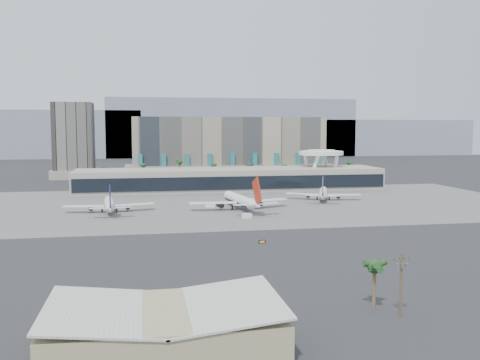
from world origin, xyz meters
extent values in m
plane|color=#232326|center=(0.00, 0.00, 0.00)|extent=(900.00, 900.00, 0.00)
cube|color=#5B5B59|center=(0.00, 55.00, 0.03)|extent=(260.00, 130.00, 0.06)
cube|color=gray|center=(-180.00, 470.00, 27.50)|extent=(260.00, 60.00, 55.00)
cube|color=gray|center=(60.00, 470.00, 35.00)|extent=(300.00, 60.00, 70.00)
cube|color=gray|center=(260.00, 470.00, 22.50)|extent=(220.00, 60.00, 45.00)
cube|color=tan|center=(10.00, 175.00, 21.00)|extent=(130.00, 22.00, 42.00)
cube|color=gray|center=(10.00, 173.00, 5.00)|extent=(140.00, 30.00, 10.00)
cube|color=#24737B|center=(-50.00, 163.00, 9.00)|extent=(3.00, 2.00, 18.00)
cube|color=#24737B|center=(-35.00, 163.00, 9.00)|extent=(3.00, 2.00, 18.00)
cube|color=#24737B|center=(-20.00, 163.00, 9.00)|extent=(3.00, 2.00, 18.00)
cube|color=#24737B|center=(-5.00, 163.00, 9.00)|extent=(3.00, 2.00, 18.00)
cube|color=#24737B|center=(10.00, 163.00, 9.00)|extent=(3.00, 2.00, 18.00)
cube|color=#24737B|center=(25.00, 163.00, 9.00)|extent=(3.00, 2.00, 18.00)
cube|color=#24737B|center=(40.00, 163.00, 9.00)|extent=(3.00, 2.00, 18.00)
cube|color=#24737B|center=(55.00, 163.00, 9.00)|extent=(3.00, 2.00, 18.00)
cube|color=#24737B|center=(70.00, 163.00, 9.00)|extent=(3.00, 2.00, 18.00)
cube|color=black|center=(-95.00, 200.00, 26.00)|extent=(26.00, 26.00, 52.00)
cube|color=#ABA497|center=(-95.00, 200.00, 3.00)|extent=(30.00, 30.00, 6.00)
cube|color=#ABA497|center=(0.00, 110.00, 6.00)|extent=(170.00, 32.00, 12.00)
cube|color=black|center=(0.00, 93.80, 5.50)|extent=(168.00, 0.60, 7.00)
cube|color=black|center=(0.00, 110.00, 13.25)|extent=(170.00, 12.00, 2.50)
cylinder|color=white|center=(61.36, 122.36, 11.00)|extent=(6.98, 6.99, 21.89)
cylinder|color=white|center=(48.64, 122.36, 11.00)|extent=(6.98, 6.99, 21.89)
cylinder|color=white|center=(48.64, 109.64, 11.00)|extent=(6.98, 6.99, 21.89)
cylinder|color=white|center=(61.36, 109.64, 11.00)|extent=(6.98, 6.99, 21.89)
cylinder|color=white|center=(55.00, 116.00, 20.00)|extent=(26.00, 26.00, 2.20)
cylinder|color=white|center=(55.00, 116.00, 21.30)|extent=(16.00, 16.00, 1.20)
cylinder|color=brown|center=(-70.00, 145.00, 6.00)|extent=(0.70, 0.70, 12.00)
sphere|color=#21461C|center=(-70.00, 145.00, 11.70)|extent=(2.80, 2.80, 2.80)
cylinder|color=brown|center=(-48.00, 145.00, 6.00)|extent=(0.70, 0.70, 12.00)
sphere|color=#21461C|center=(-48.00, 145.00, 11.70)|extent=(2.80, 2.80, 2.80)
cylinder|color=brown|center=(-26.00, 145.00, 6.00)|extent=(0.70, 0.70, 12.00)
sphere|color=#21461C|center=(-26.00, 145.00, 11.70)|extent=(2.80, 2.80, 2.80)
cylinder|color=brown|center=(-5.00, 145.00, 6.00)|extent=(0.70, 0.70, 12.00)
sphere|color=#21461C|center=(-5.00, 145.00, 11.70)|extent=(2.80, 2.80, 2.80)
cylinder|color=brown|center=(18.00, 145.00, 6.00)|extent=(0.70, 0.70, 12.00)
sphere|color=#21461C|center=(18.00, 145.00, 11.70)|extent=(2.80, 2.80, 2.80)
cylinder|color=brown|center=(40.00, 145.00, 6.00)|extent=(0.70, 0.70, 12.00)
sphere|color=#21461C|center=(40.00, 145.00, 11.70)|extent=(2.80, 2.80, 2.80)
cylinder|color=brown|center=(62.00, 145.00, 6.00)|extent=(0.70, 0.70, 12.00)
sphere|color=#21461C|center=(62.00, 145.00, 11.70)|extent=(2.80, 2.80, 2.80)
cylinder|color=brown|center=(85.00, 145.00, 6.00)|extent=(0.70, 0.70, 12.00)
sphere|color=#21461C|center=(85.00, 145.00, 11.70)|extent=(2.80, 2.80, 2.80)
cube|color=tan|center=(-45.00, -102.00, 3.00)|extent=(36.00, 22.00, 6.00)
cube|color=silver|center=(-54.00, -102.00, 6.40)|extent=(18.65, 22.60, 2.30)
cube|color=silver|center=(-36.00, -102.00, 6.40)|extent=(18.65, 22.60, 2.30)
cylinder|color=#4C3826|center=(-2.00, -96.00, 6.00)|extent=(0.44, 0.44, 12.00)
cube|color=#4C3826|center=(-2.00, -96.00, 10.60)|extent=(3.20, 0.22, 0.22)
cylinder|color=slate|center=(-2.90, -96.35, 9.60)|extent=(0.56, 0.56, 0.90)
cylinder|color=slate|center=(-2.00, -96.35, 9.60)|extent=(0.56, 0.56, 0.90)
cylinder|color=slate|center=(-1.10, -96.35, 9.60)|extent=(0.56, 0.56, 0.90)
cylinder|color=black|center=(-3.40, -96.00, 10.85)|extent=(0.12, 0.12, 0.30)
cylinder|color=black|center=(-0.60, -96.00, 10.85)|extent=(0.12, 0.12, 0.30)
cylinder|color=white|center=(-62.20, 41.09, 3.31)|extent=(5.71, 25.32, 3.68)
cylinder|color=#111139|center=(-62.20, 41.09, 3.17)|extent=(5.60, 24.81, 3.61)
cone|color=white|center=(-63.37, 55.43, 3.31)|extent=(4.01, 4.43, 3.68)
cone|color=white|center=(-60.88, 24.91, 3.59)|extent=(4.34, 8.55, 3.68)
cube|color=white|center=(-72.22, 39.34, 2.76)|extent=(16.90, 5.76, 0.32)
cube|color=white|center=(-52.04, 40.99, 2.76)|extent=(16.92, 8.28, 0.32)
cylinder|color=black|center=(-69.50, 40.03, 1.84)|extent=(2.32, 3.83, 2.02)
cylinder|color=black|center=(-54.83, 41.23, 1.84)|extent=(2.32, 3.83, 2.02)
cube|color=#111139|center=(-60.77, 23.53, 8.37)|extent=(1.14, 8.37, 9.69)
cube|color=white|center=(-64.93, 23.65, 4.05)|extent=(7.47, 2.45, 0.23)
cube|color=white|center=(-56.68, 24.33, 4.05)|extent=(7.63, 3.59, 0.23)
cylinder|color=black|center=(-63.00, 50.84, 0.74)|extent=(0.46, 0.46, 1.47)
cylinder|color=black|center=(-65.06, 39.93, 0.74)|extent=(0.64, 0.64, 1.47)
cylinder|color=black|center=(-59.19, 40.41, 0.74)|extent=(0.64, 0.64, 1.47)
cylinder|color=white|center=(-7.76, 38.92, 3.96)|extent=(9.00, 30.29, 4.39)
cylinder|color=#111139|center=(-7.76, 38.92, 3.79)|extent=(8.82, 29.68, 4.31)
cone|color=white|center=(-10.44, 55.89, 3.96)|extent=(5.11, 5.57, 4.39)
cone|color=white|center=(-4.75, 19.78, 4.28)|extent=(5.88, 10.45, 4.39)
cube|color=white|center=(-19.53, 35.96, 3.30)|extent=(19.98, 5.44, 0.38)
cube|color=white|center=(4.34, 39.72, 3.30)|extent=(20.04, 11.18, 0.38)
cylinder|color=black|center=(-16.36, 37.01, 2.20)|extent=(3.07, 4.72, 2.42)
cylinder|color=black|center=(1.00, 39.75, 2.20)|extent=(3.07, 4.72, 2.42)
cube|color=#A52512|center=(-4.49, 18.15, 10.00)|extent=(2.09, 9.94, 11.57)
cube|color=white|center=(-9.46, 17.92, 4.83)|extent=(8.83, 2.56, 0.27)
cube|color=white|center=(0.31, 19.46, 4.83)|extent=(9.11, 4.87, 0.27)
cylinder|color=black|center=(-9.58, 50.47, 0.88)|extent=(0.55, 0.55, 1.76)
cylinder|color=black|center=(-11.07, 37.29, 0.88)|extent=(0.77, 0.77, 1.76)
cylinder|color=black|center=(-4.12, 38.38, 0.88)|extent=(0.77, 0.77, 1.76)
cylinder|color=white|center=(37.64, 61.32, 3.24)|extent=(11.77, 24.34, 3.61)
cylinder|color=#111139|center=(37.64, 61.32, 3.11)|extent=(11.53, 23.86, 3.53)
cone|color=white|center=(42.44, 74.57, 3.24)|extent=(4.77, 5.04, 3.61)
cone|color=white|center=(32.22, 46.37, 3.52)|extent=(6.15, 8.85, 3.61)
cube|color=white|center=(28.01, 63.85, 2.70)|extent=(15.68, 11.64, 0.32)
cube|color=white|center=(46.65, 57.10, 2.70)|extent=(16.57, 5.81, 0.32)
cylinder|color=black|center=(30.71, 63.35, 1.80)|extent=(3.09, 4.07, 1.98)
cylinder|color=black|center=(44.26, 58.44, 1.80)|extent=(3.09, 4.07, 1.98)
cube|color=#111139|center=(31.76, 45.10, 8.20)|extent=(3.21, 7.85, 9.49)
cube|color=white|center=(28.10, 46.91, 3.97)|extent=(7.30, 5.13, 0.23)
cube|color=white|center=(35.73, 44.14, 3.97)|extent=(7.46, 3.43, 0.23)
cylinder|color=black|center=(40.91, 70.34, 0.72)|extent=(0.45, 0.45, 1.44)
cylinder|color=black|center=(34.62, 61.45, 0.72)|extent=(0.63, 0.63, 1.44)
cylinder|color=black|center=(40.04, 59.49, 0.72)|extent=(0.63, 0.63, 1.44)
cube|color=white|center=(-19.26, 45.79, 1.04)|extent=(4.68, 3.17, 2.09)
cube|color=white|center=(-9.09, 14.94, 0.90)|extent=(3.89, 2.85, 1.79)
cube|color=black|center=(-13.18, -30.06, 0.49)|extent=(2.17, 0.63, 0.98)
cube|color=orange|center=(-13.18, -30.23, 0.49)|extent=(1.55, 0.29, 0.59)
cylinder|color=black|center=(-13.96, -30.06, 0.29)|extent=(0.12, 0.12, 0.59)
cylinder|color=black|center=(-12.40, -30.06, 0.29)|extent=(0.12, 0.12, 0.59)
cylinder|color=brown|center=(-5.02, -91.28, 4.32)|extent=(0.70, 0.70, 8.63)
sphere|color=#21461C|center=(-5.02, -91.28, 8.33)|extent=(2.80, 2.80, 2.80)
camera|label=1|loc=(-47.91, -184.46, 34.47)|focal=40.00mm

